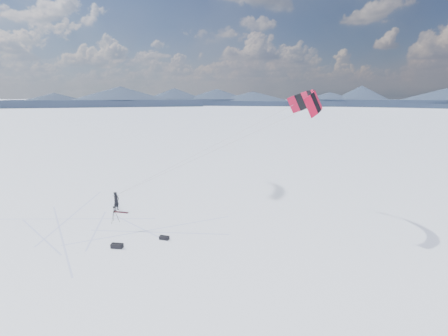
% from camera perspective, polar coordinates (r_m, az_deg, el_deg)
% --- Properties ---
extents(ground, '(1800.00, 1800.00, 0.00)m').
position_cam_1_polar(ground, '(25.69, -19.72, -10.65)').
color(ground, white).
extents(horizon_hills, '(704.84, 706.81, 8.12)m').
position_cam_1_polar(horizon_hills, '(24.65, -20.27, -3.83)').
color(horizon_hills, '#182236').
rests_on(horizon_hills, ground).
extents(snow_tracks, '(17.62, 14.39, 0.01)m').
position_cam_1_polar(snow_tracks, '(25.37, -21.26, -11.06)').
color(snow_tracks, '#A8B3DC').
rests_on(snow_tracks, ground).
extents(snowkiter, '(0.52, 0.68, 1.68)m').
position_cam_1_polar(snowkiter, '(30.13, -18.30, -7.08)').
color(snowkiter, black).
rests_on(snowkiter, ground).
extents(snowboard, '(1.38, 0.37, 0.04)m').
position_cam_1_polar(snowboard, '(29.53, -17.71, -7.41)').
color(snowboard, maroon).
rests_on(snowboard, ground).
extents(tripod, '(0.64, 0.65, 1.33)m').
position_cam_1_polar(tripod, '(27.19, -18.74, -7.34)').
color(tripod, black).
rests_on(tripod, ground).
extents(gear_bag_a, '(0.78, 0.38, 0.35)m').
position_cam_1_polar(gear_bag_a, '(23.07, -18.30, -12.84)').
color(gear_bag_a, black).
rests_on(gear_bag_a, ground).
extents(gear_bag_b, '(0.70, 0.40, 0.31)m').
position_cam_1_polar(gear_bag_b, '(23.50, -10.46, -11.95)').
color(gear_bag_b, black).
rests_on(gear_bag_b, ground).
extents(power_kite, '(17.33, 6.72, 8.94)m').
position_cam_1_polar(power_kite, '(27.60, 14.62, 11.16)').
color(power_kite, red).
rests_on(power_kite, ground).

